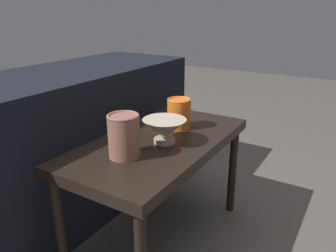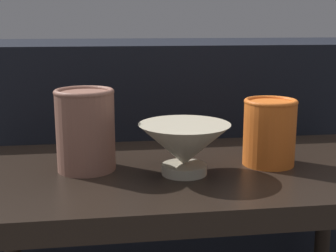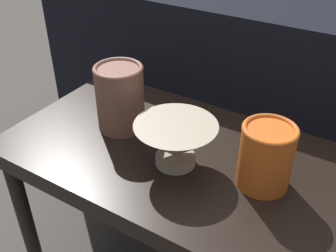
# 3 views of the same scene
# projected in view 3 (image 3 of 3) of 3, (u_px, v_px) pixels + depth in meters

# --- Properties ---
(table) EXTENTS (0.80, 0.41, 0.46)m
(table) POSITION_uv_depth(u_px,v_px,m) (190.00, 176.00, 0.83)
(table) COLOR black
(table) RESTS_ON ground_plane
(couch_backdrop) EXTENTS (1.35, 0.50, 0.67)m
(couch_backdrop) POSITION_uv_depth(u_px,v_px,m) (269.00, 102.00, 1.23)
(couch_backdrop) COLOR black
(couch_backdrop) RESTS_ON ground_plane
(bowl) EXTENTS (0.16, 0.16, 0.09)m
(bowl) POSITION_uv_depth(u_px,v_px,m) (176.00, 142.00, 0.76)
(bowl) COLOR #B2A88E
(bowl) RESTS_ON table
(vase_textured_left) EXTENTS (0.11, 0.11, 0.15)m
(vase_textured_left) POSITION_uv_depth(u_px,v_px,m) (120.00, 97.00, 0.85)
(vase_textured_left) COLOR brown
(vase_textured_left) RESTS_ON table
(vase_colorful_right) EXTENTS (0.10, 0.10, 0.12)m
(vase_colorful_right) POSITION_uv_depth(u_px,v_px,m) (265.00, 157.00, 0.70)
(vase_colorful_right) COLOR orange
(vase_colorful_right) RESTS_ON table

